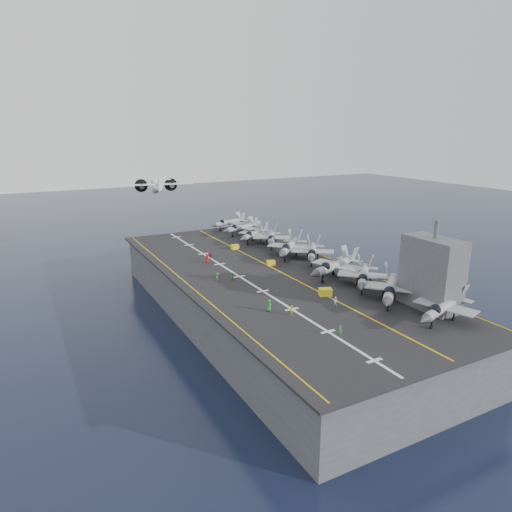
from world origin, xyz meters
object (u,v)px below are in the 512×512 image
island_superstructure (433,265)px  fighter_jet_0 (444,306)px  tow_cart_a (325,292)px  transport_plane (157,189)px

island_superstructure → fighter_jet_0: island_superstructure is taller
fighter_jet_0 → tow_cart_a: 20.32m
tow_cart_a → transport_plane: 72.99m
tow_cart_a → transport_plane: size_ratio=0.11×
fighter_jet_0 → tow_cart_a: size_ratio=6.16×
tow_cart_a → transport_plane: bearing=97.6°
transport_plane → island_superstructure: bearing=-75.5°
tow_cart_a → fighter_jet_0: bearing=-62.4°
island_superstructure → fighter_jet_0: 7.78m
island_superstructure → fighter_jet_0: size_ratio=0.91×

